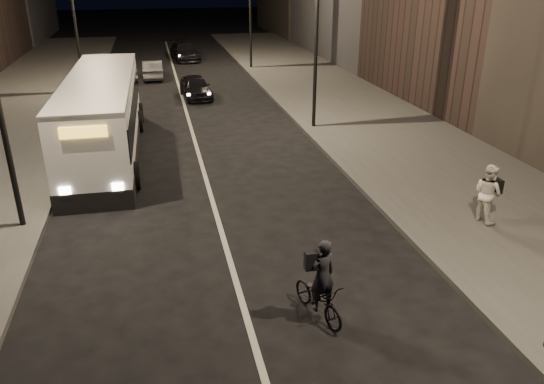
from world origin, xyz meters
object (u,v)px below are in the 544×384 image
streetlight_right_mid (311,9)px  cyclist_on_bicycle (319,292)px  car_far (185,51)px  city_bus (103,113)px  car_near (196,87)px  pedestrian_woman (488,193)px  car_mid (153,69)px

streetlight_right_mid → cyclist_on_bicycle: streetlight_right_mid is taller
cyclist_on_bicycle → car_far: 35.18m
city_bus → cyclist_on_bicycle: (5.14, -12.39, -1.04)m
streetlight_right_mid → city_bus: bearing=-170.4°
streetlight_right_mid → cyclist_on_bicycle: bearing=-105.3°
city_bus → car_far: size_ratio=2.46×
cyclist_on_bicycle → car_far: size_ratio=0.42×
city_bus → car_near: size_ratio=3.11×
streetlight_right_mid → pedestrian_woman: 11.75m
pedestrian_woman → car_near: (-6.80, 18.33, -0.40)m
car_far → car_mid: bearing=-116.5°
cyclist_on_bicycle → car_mid: 28.05m
car_near → car_mid: car_near is taller
cyclist_on_bicycle → car_far: (-0.39, 35.18, 0.03)m
streetlight_right_mid → car_mid: streetlight_right_mid is taller
city_bus → car_far: bearing=78.9°
city_bus → car_near: bearing=65.0°
pedestrian_woman → car_far: 32.61m
cyclist_on_bicycle → car_near: size_ratio=0.53×
pedestrian_woman → car_mid: size_ratio=0.47×
streetlight_right_mid → car_near: (-4.53, 7.64, -4.72)m
pedestrian_woman → cyclist_on_bicycle: bearing=103.7°
city_bus → car_mid: city_bus is taller
streetlight_right_mid → pedestrian_woman: (2.27, -10.69, -4.33)m
car_near → car_far: bearing=83.3°
streetlight_right_mid → cyclist_on_bicycle: size_ratio=4.11×
car_mid → car_far: (2.67, 7.30, 0.08)m
pedestrian_woman → car_mid: 26.31m
car_mid → city_bus: bearing=82.5°
cyclist_on_bicycle → pedestrian_woman: 6.87m
cyclist_on_bicycle → car_far: cyclist_on_bicycle is taller
car_mid → streetlight_right_mid: bearing=116.3°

